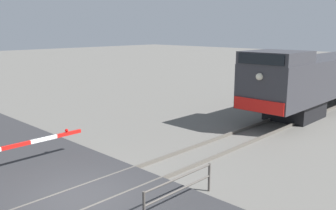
% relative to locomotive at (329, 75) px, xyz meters
% --- Properties ---
extents(ground_plane, '(160.00, 160.00, 0.00)m').
position_rel_locomotive_xyz_m(ground_plane, '(0.00, -19.46, -2.09)').
color(ground_plane, '#605E59').
extents(rail_track_left, '(0.08, 80.00, 0.15)m').
position_rel_locomotive_xyz_m(rail_track_left, '(-0.72, -19.46, -2.02)').
color(rail_track_left, '#59544C').
rests_on(rail_track_left, ground_plane).
extents(rail_track_right, '(0.08, 80.00, 0.15)m').
position_rel_locomotive_xyz_m(rail_track_right, '(0.72, -19.46, -2.02)').
color(rail_track_right, '#59544C').
rests_on(rail_track_right, ground_plane).
extents(road_surface, '(36.00, 5.56, 0.15)m').
position_rel_locomotive_xyz_m(road_surface, '(0.00, -19.46, -2.02)').
color(road_surface, '#2D2D30').
rests_on(road_surface, ground_plane).
extents(locomotive, '(2.93, 19.09, 4.04)m').
position_rel_locomotive_xyz_m(locomotive, '(0.00, 0.00, 0.00)').
color(locomotive, black).
rests_on(locomotive, ground_plane).
extents(guard_railing, '(0.08, 2.92, 0.95)m').
position_rel_locomotive_xyz_m(guard_railing, '(2.38, -17.61, -1.47)').
color(guard_railing, '#4C4742').
rests_on(guard_railing, ground_plane).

